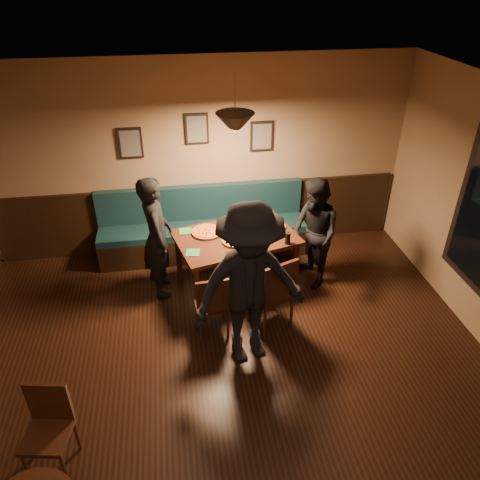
{
  "coord_description": "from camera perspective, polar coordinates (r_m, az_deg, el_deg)",
  "views": [
    {
      "loc": [
        -0.36,
        -2.59,
        3.82
      ],
      "look_at": [
        0.36,
        1.99,
        0.95
      ],
      "focal_mm": 34.22,
      "sensor_mm": 36.0,
      "label": 1
    }
  ],
  "objects": [
    {
      "name": "chair_near_right",
      "position": [
        5.4,
        3.81,
        -6.34
      ],
      "size": [
        0.57,
        0.57,
        0.99
      ],
      "primitive_type": null,
      "rotation": [
        0.0,
        0.0,
        0.36
      ],
      "color": "black",
      "rests_on": "floor"
    },
    {
      "name": "picture_left",
      "position": [
        6.45,
        -13.51,
        11.68
      ],
      "size": [
        0.32,
        0.04,
        0.42
      ],
      "primitive_type": "cube",
      "color": "black",
      "rests_on": "wall_back"
    },
    {
      "name": "dining_table",
      "position": [
        6.05,
        -0.52,
        -2.71
      ],
      "size": [
        1.68,
        1.29,
        0.8
      ],
      "primitive_type": "cube",
      "rotation": [
        0.0,
        0.0,
        0.24
      ],
      "color": "black",
      "rests_on": "floor"
    },
    {
      "name": "napkin_a",
      "position": [
        5.97,
        -6.79,
        1.12
      ],
      "size": [
        0.17,
        0.17,
        0.01
      ],
      "primitive_type": "cube",
      "rotation": [
        0.0,
        0.0,
        0.03
      ],
      "color": "#228027",
      "rests_on": "dining_table"
    },
    {
      "name": "soda_glass",
      "position": [
        5.66,
        5.96,
        0.23
      ],
      "size": [
        0.08,
        0.08,
        0.15
      ],
      "primitive_type": "cylinder",
      "rotation": [
        0.0,
        0.0,
        0.2
      ],
      "color": "black",
      "rests_on": "dining_table"
    },
    {
      "name": "ceiling",
      "position": [
        2.81,
        -0.93,
        10.42
      ],
      "size": [
        7.0,
        7.0,
        0.0
      ],
      "primitive_type": "plane",
      "rotation": [
        3.14,
        0.0,
        0.0
      ],
      "color": "silver",
      "rests_on": "ground"
    },
    {
      "name": "wainscot",
      "position": [
        6.92,
        -4.86,
        2.97
      ],
      "size": [
        5.88,
        0.06,
        1.0
      ],
      "primitive_type": "cube",
      "color": "black",
      "rests_on": "ground"
    },
    {
      "name": "wall_back",
      "position": [
        6.57,
        -5.24,
        9.99
      ],
      "size": [
        6.0,
        0.0,
        6.0
      ],
      "primitive_type": "plane",
      "rotation": [
        1.57,
        0.0,
        0.0
      ],
      "color": "#8C704F",
      "rests_on": "ground"
    },
    {
      "name": "pendant_lamp",
      "position": [
        5.23,
        -0.62,
        14.26
      ],
      "size": [
        0.44,
        0.44,
        0.25
      ],
      "primitive_type": "cone",
      "rotation": [
        3.14,
        0.0,
        0.0
      ],
      "color": "black",
      "rests_on": "ceiling"
    },
    {
      "name": "pizza_c",
      "position": [
        6.01,
        3.9,
        1.7
      ],
      "size": [
        0.44,
        0.44,
        0.04
      ],
      "primitive_type": "cylinder",
      "rotation": [
        0.0,
        0.0,
        0.17
      ],
      "color": "#C76E25",
      "rests_on": "dining_table"
    },
    {
      "name": "chair_near_left",
      "position": [
        5.34,
        -3.61,
        -7.73
      ],
      "size": [
        0.4,
        0.4,
        0.86
      ],
      "primitive_type": null,
      "rotation": [
        0.0,
        0.0,
        0.06
      ],
      "color": "black",
      "rests_on": "floor"
    },
    {
      "name": "floor",
      "position": [
        4.63,
        -0.6,
        -23.82
      ],
      "size": [
        7.0,
        7.0,
        0.0
      ],
      "primitive_type": "plane",
      "color": "black",
      "rests_on": "ground"
    },
    {
      "name": "cutlery_set",
      "position": [
        5.51,
        -0.59,
        -1.51
      ],
      "size": [
        0.19,
        0.02,
        0.0
      ],
      "primitive_type": "cube",
      "rotation": [
        0.0,
        0.0,
        1.55
      ],
      "color": "silver",
      "rests_on": "dining_table"
    },
    {
      "name": "diner_left",
      "position": [
        5.85,
        -10.31,
        0.33
      ],
      "size": [
        0.45,
        0.63,
        1.64
      ],
      "primitive_type": "imported",
      "rotation": [
        0.0,
        0.0,
        1.67
      ],
      "color": "black",
      "rests_on": "floor"
    },
    {
      "name": "diner_front",
      "position": [
        4.71,
        1.19,
        -5.81
      ],
      "size": [
        1.35,
        0.96,
        1.9
      ],
      "primitive_type": "imported",
      "rotation": [
        0.0,
        0.0,
        0.22
      ],
      "color": "black",
      "rests_on": "floor"
    },
    {
      "name": "pizza_b",
      "position": [
        5.7,
        -0.59,
        -0.06
      ],
      "size": [
        0.4,
        0.4,
        0.04
      ],
      "primitive_type": "cylinder",
      "rotation": [
        0.0,
        0.0,
        -0.19
      ],
      "color": "#C28124",
      "rests_on": "dining_table"
    },
    {
      "name": "cafe_chair_far",
      "position": [
        4.47,
        -22.97,
        -21.43
      ],
      "size": [
        0.44,
        0.44,
        0.84
      ],
      "primitive_type": null,
      "rotation": [
        0.0,
        0.0,
        2.95
      ],
      "color": "black",
      "rests_on": "floor"
    },
    {
      "name": "napkin_b",
      "position": [
        5.52,
        -5.88,
        -1.56
      ],
      "size": [
        0.18,
        0.18,
        0.01
      ],
      "primitive_type": "cube",
      "rotation": [
        0.0,
        0.0,
        -0.13
      ],
      "color": "#1F7535",
      "rests_on": "dining_table"
    },
    {
      "name": "tabasco_bottle",
      "position": [
        5.82,
        4.99,
        1.1
      ],
      "size": [
        0.04,
        0.04,
        0.13
      ],
      "primitive_type": "cylinder",
      "rotation": [
        0.0,
        0.0,
        -0.35
      ],
      "color": "#921204",
      "rests_on": "dining_table"
    },
    {
      "name": "booth_bench",
      "position": [
        6.69,
        -4.66,
        1.87
      ],
      "size": [
        3.0,
        0.6,
        1.0
      ],
      "primitive_type": null,
      "color": "#0F232D",
      "rests_on": "ground"
    },
    {
      "name": "picture_right",
      "position": [
        6.55,
        2.72,
        12.82
      ],
      "size": [
        0.32,
        0.04,
        0.42
      ],
      "primitive_type": "cube",
      "color": "black",
      "rests_on": "wall_back"
    },
    {
      "name": "diner_right",
      "position": [
        6.03,
        9.15,
        0.74
      ],
      "size": [
        0.69,
        0.83,
        1.51
      ],
      "primitive_type": "imported",
      "rotation": [
        0.0,
        0.0,
        -1.39
      ],
      "color": "black",
      "rests_on": "floor"
    },
    {
      "name": "picture_center",
      "position": [
        6.39,
        -5.41,
        13.64
      ],
      "size": [
        0.32,
        0.04,
        0.42
      ],
      "primitive_type": "cube",
      "color": "black",
      "rests_on": "wall_back"
    },
    {
      "name": "pizza_a",
      "position": [
        5.89,
        -4.18,
        1.03
      ],
      "size": [
        0.41,
        0.41,
        0.04
      ],
      "primitive_type": "cylinder",
      "rotation": [
        0.0,
        0.0,
        -0.06
      ],
      "color": "#C16524",
      "rests_on": "dining_table"
    }
  ]
}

